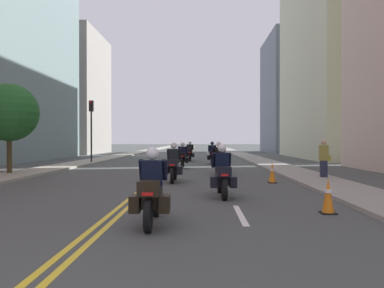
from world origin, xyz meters
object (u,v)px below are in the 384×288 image
Objects in this scene: motorcycle_1 at (222,176)px; motorcycle_6 at (190,153)px; motorcycle_3 at (219,161)px; pedestrian_0 at (324,159)px; street_tree_1 at (9,113)px; traffic_cone_0 at (272,173)px; traffic_cone_1 at (328,196)px; motorcycle_2 at (174,166)px; motorcycle_5 at (212,155)px; motorcycle_0 at (152,193)px; traffic_light_near at (91,120)px; motorcycle_4 at (183,157)px.

motorcycle_1 is 1.04× the size of motorcycle_6.
motorcycle_6 is at bearing 98.82° from motorcycle_3.
pedestrian_0 is 0.39× the size of street_tree_1.
motorcycle_1 is 1.28× the size of pedestrian_0.
traffic_cone_1 reaches higher than traffic_cone_0.
motorcycle_2 is 3.99m from traffic_cone_0.
motorcycle_5 is 18.46m from traffic_cone_1.
traffic_cone_1 is (2.04, -10.46, -0.26)m from motorcycle_3.
motorcycle_5 is at bearing 99.73° from traffic_cone_0.
motorcycle_0 is 21.66m from traffic_light_near.
motorcycle_1 is (1.62, 3.88, -0.01)m from motorcycle_0.
motorcycle_2 reaches higher than motorcycle_4.
street_tree_1 reaches higher than motorcycle_3.
motorcycle_0 is 2.59× the size of traffic_cone_0.
pedestrian_0 is at bearing -46.43° from motorcycle_4.
motorcycle_3 reaches higher than motorcycle_4.
motorcycle_2 is at bearing 111.60° from motorcycle_1.
traffic_cone_1 is at bearing -37.43° from street_tree_1.
motorcycle_0 is 7.94m from motorcycle_2.
motorcycle_1 is at bearing -61.99° from traffic_light_near.
motorcycle_4 is 8.97m from traffic_cone_0.
motorcycle_1 is at bearing -92.27° from motorcycle_5.
motorcycle_1 is 18.78m from traffic_light_near.
traffic_light_near is at bearing 119.93° from motorcycle_2.
motorcycle_3 is at bearing 101.06° from traffic_cone_1.
traffic_cone_0 is at bearing 62.39° from motorcycle_0.
street_tree_1 is (-8.17, -5.07, 2.39)m from motorcycle_4.
motorcycle_2 reaches higher than traffic_cone_0.
motorcycle_4 is 4.35m from motorcycle_5.
motorcycle_4 is at bearing 105.78° from traffic_cone_1.
motorcycle_1 is at bearing -66.00° from motorcycle_2.
pedestrian_0 is at bearing -65.91° from motorcycle_6.
motorcycle_4 is at bearing 90.60° from motorcycle_2.
motorcycle_6 is 22.72m from traffic_cone_1.
motorcycle_5 reaches higher than motorcycle_2.
motorcycle_0 is 19.71m from motorcycle_5.
motorcycle_3 is 1.00× the size of motorcycle_5.
motorcycle_5 reaches higher than motorcycle_1.
street_tree_1 is (-12.15, 2.97, 2.64)m from traffic_cone_0.
street_tree_1 is (-8.18, 2.73, 2.39)m from motorcycle_2.
motorcycle_3 is 1.06× the size of motorcycle_6.
pedestrian_0 is at bearing -32.57° from motorcycle_3.
motorcycle_3 is 7.88m from motorcycle_5.
motorcycle_6 reaches higher than motorcycle_1.
motorcycle_6 is 0.48× the size of street_tree_1.
motorcycle_5 is 1.06× the size of motorcycle_6.
traffic_light_near is at bearing 130.97° from traffic_cone_0.
street_tree_1 is (-10.20, -1.09, 2.38)m from motorcycle_3.
motorcycle_1 reaches higher than traffic_cone_1.
motorcycle_6 reaches higher than motorcycle_5.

